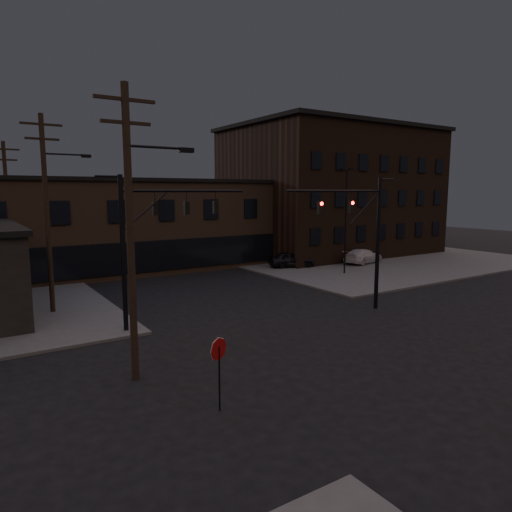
% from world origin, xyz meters
% --- Properties ---
extents(ground, '(140.00, 140.00, 0.00)m').
position_xyz_m(ground, '(0.00, 0.00, 0.00)').
color(ground, black).
rests_on(ground, ground).
extents(sidewalk_ne, '(30.00, 30.00, 0.15)m').
position_xyz_m(sidewalk_ne, '(22.00, 22.00, 0.07)').
color(sidewalk_ne, '#474744').
rests_on(sidewalk_ne, ground).
extents(building_row, '(40.00, 12.00, 8.00)m').
position_xyz_m(building_row, '(0.00, 28.00, 4.00)').
color(building_row, brown).
rests_on(building_row, ground).
extents(building_right, '(22.00, 16.00, 14.00)m').
position_xyz_m(building_right, '(22.00, 26.00, 7.00)').
color(building_right, black).
rests_on(building_right, ground).
extents(traffic_signal_near, '(7.12, 0.24, 8.00)m').
position_xyz_m(traffic_signal_near, '(5.36, 4.50, 4.93)').
color(traffic_signal_near, black).
rests_on(traffic_signal_near, ground).
extents(traffic_signal_far, '(7.12, 0.24, 8.00)m').
position_xyz_m(traffic_signal_far, '(-6.72, 8.00, 5.01)').
color(traffic_signal_far, black).
rests_on(traffic_signal_far, ground).
extents(stop_sign, '(0.72, 0.33, 2.48)m').
position_xyz_m(stop_sign, '(-8.00, -1.99, 1.84)').
color(stop_sign, black).
rests_on(stop_sign, ground).
extents(utility_pole_near, '(3.70, 0.28, 11.00)m').
position_xyz_m(utility_pole_near, '(-9.43, 2.00, 5.87)').
color(utility_pole_near, black).
rests_on(utility_pole_near, ground).
extents(utility_pole_mid, '(3.70, 0.28, 11.50)m').
position_xyz_m(utility_pole_mid, '(-10.44, 14.00, 6.13)').
color(utility_pole_mid, black).
rests_on(utility_pole_mid, ground).
extents(utility_pole_far, '(2.20, 0.28, 11.00)m').
position_xyz_m(utility_pole_far, '(-11.50, 26.00, 5.78)').
color(utility_pole_far, black).
rests_on(utility_pole_far, ground).
extents(lot_light_a, '(1.50, 0.28, 9.14)m').
position_xyz_m(lot_light_a, '(13.00, 14.00, 5.51)').
color(lot_light_a, black).
rests_on(lot_light_a, ground).
extents(lot_light_b, '(1.50, 0.28, 9.14)m').
position_xyz_m(lot_light_b, '(19.00, 19.00, 5.51)').
color(lot_light_b, black).
rests_on(lot_light_b, ground).
extents(parked_car_lot_a, '(4.61, 3.02, 1.46)m').
position_xyz_m(parked_car_lot_a, '(11.13, 19.08, 0.88)').
color(parked_car_lot_a, black).
rests_on(parked_car_lot_a, sidewalk_ne).
extents(parked_car_lot_b, '(5.18, 2.93, 1.42)m').
position_xyz_m(parked_car_lot_b, '(18.48, 17.06, 0.86)').
color(parked_car_lot_b, silver).
rests_on(parked_car_lot_b, sidewalk_ne).
extents(car_crossing, '(1.97, 4.88, 1.58)m').
position_xyz_m(car_crossing, '(0.55, 25.44, 0.79)').
color(car_crossing, black).
rests_on(car_crossing, ground).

